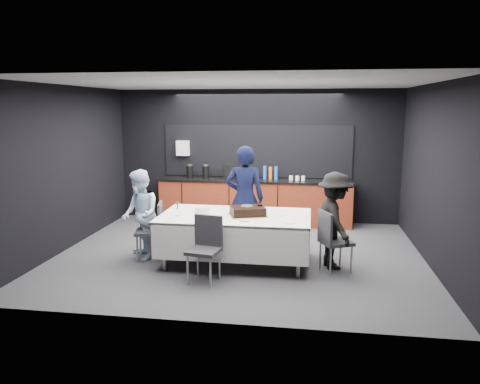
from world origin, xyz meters
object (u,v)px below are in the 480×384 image
object	(u,v)px
chair_right	(331,237)
person_center	(245,198)
party_table	(235,223)
plate_stack	(202,210)
chair_near	(206,244)
person_right	(335,221)
person_left	(140,215)
champagne_flute	(177,206)
cake_assembly	(248,211)
chair_left	(154,227)

from	to	relation	value
chair_right	person_center	distance (m)	1.74
party_table	plate_stack	distance (m)	0.57
party_table	chair_near	distance (m)	0.85
chair_right	plate_stack	bearing A→B (deg)	173.55
person_center	person_right	size ratio (longest dim) A/B	1.22
chair_near	person_right	distance (m)	2.00
plate_stack	person_center	distance (m)	0.90
person_left	plate_stack	bearing A→B (deg)	59.72
champagne_flute	chair_right	size ratio (longest dim) A/B	0.24
cake_assembly	plate_stack	distance (m)	0.73
chair_right	person_center	xyz separation A→B (m)	(-1.43, 0.92, 0.36)
party_table	chair_right	bearing A→B (deg)	-6.94
plate_stack	person_left	distance (m)	1.02
champagne_flute	plate_stack	bearing A→B (deg)	39.27
cake_assembly	chair_left	size ratio (longest dim) A/B	0.71
person_center	person_right	xyz separation A→B (m)	(1.48, -0.72, -0.16)
party_table	plate_stack	bearing A→B (deg)	174.91
chair_near	person_center	world-z (taller)	person_center
person_right	champagne_flute	bearing A→B (deg)	78.54
chair_near	person_right	size ratio (longest dim) A/B	0.63
chair_left	person_center	world-z (taller)	person_center
cake_assembly	chair_right	bearing A→B (deg)	-7.92
chair_right	person_left	distance (m)	3.03
chair_left	plate_stack	bearing A→B (deg)	2.45
plate_stack	person_right	distance (m)	2.06
plate_stack	person_right	world-z (taller)	person_right
person_left	person_right	size ratio (longest dim) A/B	0.98
cake_assembly	champagne_flute	size ratio (longest dim) A/B	2.95
chair_right	cake_assembly	bearing A→B (deg)	172.08
party_table	champagne_flute	bearing A→B (deg)	-165.49
chair_left	person_center	bearing A→B (deg)	27.70
party_table	person_center	size ratio (longest dim) A/B	1.29
chair_right	person_right	xyz separation A→B (m)	(0.05, 0.20, 0.20)
cake_assembly	person_left	xyz separation A→B (m)	(-1.74, -0.00, -0.12)
party_table	person_right	size ratio (longest dim) A/B	1.57
cake_assembly	champagne_flute	xyz separation A→B (m)	(-1.07, -0.22, 0.09)
person_center	person_left	bearing A→B (deg)	23.07
chair_near	person_right	xyz separation A→B (m)	(1.82, 0.81, 0.20)
chair_near	person_left	xyz separation A→B (m)	(-1.25, 0.79, 0.19)
person_left	person_right	xyz separation A→B (m)	(3.07, 0.02, 0.01)
champagne_flute	chair_near	world-z (taller)	champagne_flute
chair_near	plate_stack	bearing A→B (deg)	106.05
party_table	chair_left	distance (m)	1.34
champagne_flute	person_center	size ratio (longest dim) A/B	0.12
plate_stack	person_left	xyz separation A→B (m)	(-1.01, -0.05, -0.10)
party_table	champagne_flute	xyz separation A→B (m)	(-0.87, -0.22, 0.30)
champagne_flute	chair_left	size ratio (longest dim) A/B	0.24
chair_left	person_right	xyz separation A→B (m)	(2.85, 0.00, 0.20)
party_table	chair_right	distance (m)	1.49
person_center	person_right	bearing A→B (deg)	152.00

